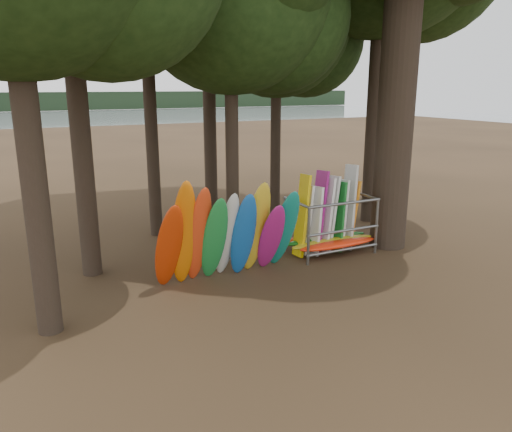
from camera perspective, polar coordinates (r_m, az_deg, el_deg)
name	(u,v)px	position (r m, az deg, el deg)	size (l,w,h in m)	color
ground	(295,269)	(15.49, 4.44, -6.04)	(120.00, 120.00, 0.00)	#47331E
lake	(70,127)	(73.02, -20.50, 9.51)	(160.00, 160.00, 0.00)	gray
far_shore	(43,101)	(122.71, -23.17, 11.95)	(160.00, 4.00, 4.00)	black
oak_3	(277,22)	(21.26, 2.38, 21.31)	(6.88, 6.88, 10.93)	black
kayak_row	(227,235)	(14.13, -3.28, -2.24)	(4.38, 1.77, 3.24)	#BD2D08
storage_rack	(330,226)	(16.88, 8.45, -1.14)	(3.19, 1.57, 2.92)	slate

